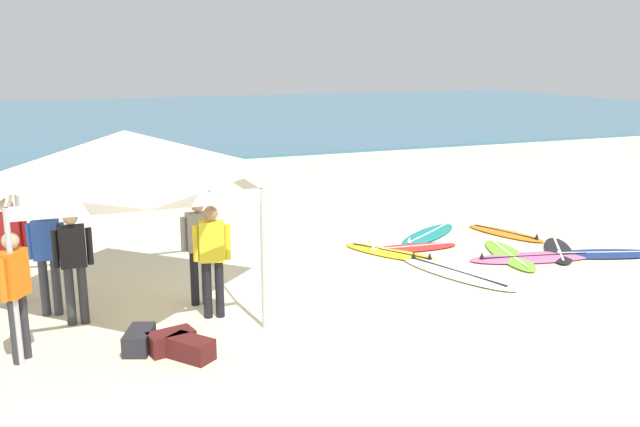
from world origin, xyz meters
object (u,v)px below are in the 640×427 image
(surfboard_navy, at_px, (606,254))
(surfboard_red, at_px, (411,248))
(person_grey, at_px, (199,244))
(surfboard_yellow, at_px, (391,253))
(person_yellow, at_px, (212,254))
(surfboard_orange, at_px, (506,233))
(surfboard_pink, at_px, (533,257))
(person_black, at_px, (74,259))
(person_orange, at_px, (15,288))
(canopy_tent, at_px, (126,154))
(gear_bag_by_pole, at_px, (171,341))
(gear_bag_on_sand, at_px, (139,340))
(surfboard_teal, at_px, (428,235))
(surfboard_black, at_px, (558,250))
(person_blue, at_px, (47,252))
(person_red, at_px, (10,244))
(surfboard_white, at_px, (456,273))
(gear_bag_near_tent, at_px, (191,348))
(surfboard_lime, at_px, (509,255))

(surfboard_navy, relative_size, surfboard_red, 1.19)
(surfboard_red, distance_m, person_grey, 4.90)
(surfboard_yellow, height_order, person_yellow, person_yellow)
(surfboard_orange, distance_m, surfboard_pink, 1.80)
(surfboard_navy, relative_size, person_yellow, 1.40)
(person_black, bearing_deg, person_orange, -125.90)
(surfboard_orange, height_order, surfboard_navy, same)
(surfboard_orange, xyz_separation_m, person_orange, (-9.65, -2.84, 0.95))
(canopy_tent, relative_size, person_orange, 1.96)
(gear_bag_by_pole, distance_m, gear_bag_on_sand, 0.44)
(person_yellow, bearing_deg, canopy_tent, 137.36)
(surfboard_teal, relative_size, surfboard_black, 1.16)
(person_yellow, bearing_deg, surfboard_black, 6.60)
(surfboard_yellow, distance_m, surfboard_red, 0.55)
(person_blue, xyz_separation_m, person_orange, (-0.39, -1.55, 0.00))
(surfboard_black, relative_size, person_red, 1.10)
(surfboard_orange, xyz_separation_m, surfboard_white, (-2.51, -1.93, -0.00))
(person_grey, height_order, person_orange, same)
(person_yellow, bearing_deg, surfboard_red, 24.71)
(person_grey, relative_size, person_blue, 1.00)
(person_orange, distance_m, gear_bag_by_pole, 2.07)
(person_yellow, distance_m, person_red, 3.25)
(surfboard_teal, relative_size, person_black, 1.28)
(canopy_tent, height_order, person_black, canopy_tent)
(surfboard_navy, distance_m, surfboard_teal, 3.57)
(gear_bag_near_tent, bearing_deg, surfboard_black, 15.28)
(surfboard_white, bearing_deg, surfboard_teal, 70.38)
(gear_bag_by_pole, bearing_deg, surfboard_black, 12.79)
(surfboard_yellow, xyz_separation_m, surfboard_red, (0.53, 0.16, 0.00))
(surfboard_black, relative_size, gear_bag_by_pole, 3.15)
(surfboard_yellow, bearing_deg, gear_bag_by_pole, -148.90)
(surfboard_lime, distance_m, surfboard_white, 1.66)
(person_grey, relative_size, gear_bag_by_pole, 2.85)
(gear_bag_on_sand, bearing_deg, surfboard_white, 11.39)
(surfboard_yellow, relative_size, gear_bag_on_sand, 3.48)
(gear_bag_near_tent, height_order, gear_bag_on_sand, same)
(person_blue, height_order, person_black, same)
(surfboard_navy, relative_size, person_grey, 1.40)
(surfboard_navy, distance_m, person_red, 10.78)
(canopy_tent, height_order, person_orange, canopy_tent)
(surfboard_pink, bearing_deg, surfboard_red, 141.81)
(surfboard_yellow, height_order, gear_bag_near_tent, gear_bag_near_tent)
(surfboard_white, xyz_separation_m, person_orange, (-7.14, -0.91, 0.95))
(surfboard_red, bearing_deg, person_grey, -162.32)
(gear_bag_on_sand, bearing_deg, surfboard_navy, 6.63)
(surfboard_red, bearing_deg, surfboard_pink, -38.19)
(surfboard_lime, bearing_deg, surfboard_yellow, 154.48)
(surfboard_yellow, relative_size, surfboard_teal, 0.96)
(surfboard_pink, xyz_separation_m, person_grey, (-6.45, 0.00, 0.95))
(surfboard_white, xyz_separation_m, person_yellow, (-4.49, -0.37, 0.95))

